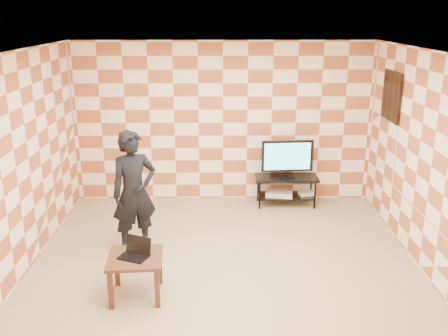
% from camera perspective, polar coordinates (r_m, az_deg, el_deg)
% --- Properties ---
extents(floor, '(5.00, 5.00, 0.00)m').
position_cam_1_polar(floor, '(6.52, 0.05, -11.29)').
color(floor, tan).
rests_on(floor, ground).
extents(wall_back, '(5.00, 0.02, 2.70)m').
position_cam_1_polar(wall_back, '(8.41, -0.12, 5.20)').
color(wall_back, '#FBECC6').
rests_on(wall_back, ground).
extents(wall_front, '(5.00, 0.02, 2.70)m').
position_cam_1_polar(wall_front, '(3.68, 0.45, -11.61)').
color(wall_front, '#FBECC6').
rests_on(wall_front, ground).
extents(wall_left, '(0.02, 5.00, 2.70)m').
position_cam_1_polar(wall_left, '(6.47, -22.68, 0.03)').
color(wall_left, '#FBECC6').
rests_on(wall_left, ground).
extents(wall_right, '(0.02, 5.00, 2.70)m').
position_cam_1_polar(wall_right, '(6.51, 22.63, 0.15)').
color(wall_right, '#FBECC6').
rests_on(wall_right, ground).
extents(ceiling, '(5.00, 5.00, 0.02)m').
position_cam_1_polar(ceiling, '(5.73, 0.06, 13.09)').
color(ceiling, white).
rests_on(ceiling, wall_back).
extents(wall_art, '(0.04, 0.72, 0.72)m').
position_cam_1_polar(wall_art, '(7.78, 18.61, 7.79)').
color(wall_art, black).
rests_on(wall_art, wall_right).
extents(tv_stand, '(1.04, 0.47, 0.50)m').
position_cam_1_polar(tv_stand, '(8.44, 7.12, -1.85)').
color(tv_stand, black).
rests_on(tv_stand, floor).
extents(tv, '(0.86, 0.18, 0.62)m').
position_cam_1_polar(tv, '(8.29, 7.24, 1.27)').
color(tv, black).
rests_on(tv, tv_stand).
extents(dvd_player, '(0.49, 0.38, 0.07)m').
position_cam_1_polar(dvd_player, '(8.46, 6.33, -2.90)').
color(dvd_player, silver).
rests_on(dvd_player, tv_stand).
extents(game_console, '(0.27, 0.22, 0.05)m').
position_cam_1_polar(game_console, '(8.55, 9.35, -2.86)').
color(game_console, silver).
rests_on(game_console, tv_stand).
extents(side_table, '(0.64, 0.64, 0.50)m').
position_cam_1_polar(side_table, '(5.83, -10.09, -10.69)').
color(side_table, '#3A2217').
rests_on(side_table, floor).
extents(laptop, '(0.39, 0.35, 0.21)m').
position_cam_1_polar(laptop, '(5.78, -10.05, -9.43)').
color(laptop, black).
rests_on(laptop, side_table).
extents(person, '(0.73, 0.64, 1.68)m').
position_cam_1_polar(person, '(6.74, -10.23, -2.76)').
color(person, black).
rests_on(person, floor).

